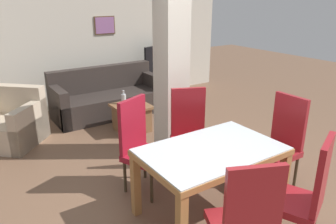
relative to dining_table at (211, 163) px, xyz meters
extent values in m
plane|color=brown|center=(0.00, 0.00, -0.58)|extent=(18.00, 18.00, 0.00)
cube|color=beige|center=(0.00, 4.27, 0.77)|extent=(7.20, 0.06, 2.70)
cube|color=brown|center=(0.73, 4.23, 1.02)|extent=(0.44, 0.02, 0.36)
cube|color=#8C598C|center=(0.73, 4.21, 1.02)|extent=(0.40, 0.01, 0.32)
cube|color=beige|center=(0.48, 1.43, 0.77)|extent=(0.35, 0.38, 2.70)
cube|color=#A4703C|center=(0.00, -0.42, 0.12)|extent=(1.40, 0.06, 0.06)
cube|color=#A4703C|center=(0.00, 0.42, 0.12)|extent=(1.40, 0.06, 0.06)
cube|color=#A4703C|center=(-0.67, 0.00, 0.12)|extent=(0.06, 0.78, 0.06)
cube|color=#A4703C|center=(0.67, 0.00, 0.12)|extent=(0.06, 0.78, 0.06)
cube|color=silver|center=(0.00, 0.00, 0.16)|extent=(1.38, 0.88, 0.01)
cube|color=#A4703C|center=(0.65, -0.40, -0.25)|extent=(0.08, 0.08, 0.68)
cube|color=#A4703C|center=(-0.65, 0.40, -0.25)|extent=(0.08, 0.08, 0.68)
cube|color=#A4703C|center=(0.65, 0.40, -0.25)|extent=(0.08, 0.08, 0.68)
cube|color=maroon|center=(-0.40, -0.91, 0.20)|extent=(0.42, 0.22, 0.63)
cube|color=maroon|center=(0.32, -0.75, -0.15)|extent=(0.60, 0.60, 0.07)
cube|color=maroon|center=(0.40, -0.93, 0.20)|extent=(0.42, 0.22, 0.63)
cylinder|color=#3F3523|center=(0.42, -0.50, -0.38)|extent=(0.04, 0.04, 0.40)
cylinder|color=#3F3523|center=(0.57, -0.85, -0.38)|extent=(0.04, 0.04, 0.40)
cube|color=maroon|center=(-0.32, 0.74, -0.15)|extent=(0.60, 0.60, 0.07)
cube|color=maroon|center=(-0.40, 0.92, 0.20)|extent=(0.42, 0.22, 0.63)
cylinder|color=#3F3523|center=(-0.07, 0.64, -0.38)|extent=(0.04, 0.04, 0.40)
cylinder|color=#3F3523|center=(-0.42, 0.49, -0.38)|extent=(0.04, 0.04, 0.40)
cylinder|color=#3F3523|center=(-0.22, 0.99, -0.38)|extent=(0.04, 0.04, 0.40)
cylinder|color=#3F3523|center=(-0.57, 0.84, -0.38)|extent=(0.04, 0.04, 0.40)
cube|color=maroon|center=(0.32, 0.73, -0.15)|extent=(0.60, 0.60, 0.07)
cube|color=maroon|center=(0.40, 0.92, 0.20)|extent=(0.42, 0.22, 0.63)
cylinder|color=#3F3523|center=(0.42, 0.48, -0.38)|extent=(0.04, 0.04, 0.40)
cylinder|color=#3F3523|center=(0.07, 0.63, -0.38)|extent=(0.04, 0.04, 0.40)
cylinder|color=#3F3523|center=(0.57, 0.83, -0.38)|extent=(0.04, 0.04, 0.40)
cylinder|color=#3F3523|center=(0.22, 0.98, -0.38)|extent=(0.04, 0.04, 0.40)
cube|color=maroon|center=(0.99, 0.00, -0.15)|extent=(0.46, 0.46, 0.07)
cube|color=maroon|center=(1.20, 0.00, 0.20)|extent=(0.05, 0.44, 0.63)
cylinder|color=#3F3523|center=(0.80, -0.19, -0.38)|extent=(0.04, 0.04, 0.40)
cylinder|color=#3F3523|center=(0.80, 0.19, -0.38)|extent=(0.04, 0.04, 0.40)
cylinder|color=#3F3523|center=(1.18, -0.19, -0.38)|extent=(0.04, 0.04, 0.40)
cylinder|color=#3F3523|center=(1.18, 0.19, -0.38)|extent=(0.04, 0.04, 0.40)
cube|color=#302925|center=(0.38, 3.38, -0.37)|extent=(2.07, 0.86, 0.42)
cube|color=#302925|center=(0.38, 3.72, 0.07)|extent=(2.07, 0.18, 0.47)
cube|color=#302925|center=(1.33, 3.38, -0.25)|extent=(0.16, 0.86, 0.68)
cube|color=#302925|center=(-0.58, 3.38, -0.25)|extent=(0.16, 0.86, 0.68)
cube|color=#C5B196|center=(-1.48, 3.03, -0.38)|extent=(1.26, 1.25, 0.40)
cube|color=#C5B196|center=(-1.25, 3.28, 0.04)|extent=(0.80, 0.76, 0.45)
cube|color=#C5B196|center=(-1.19, 2.76, -0.26)|extent=(0.69, 0.72, 0.65)
cube|color=brown|center=(0.36, 2.44, -0.15)|extent=(0.58, 0.58, 0.04)
cube|color=brown|center=(0.36, 2.44, -0.38)|extent=(0.50, 0.50, 0.41)
cylinder|color=#B2B7BC|center=(0.30, 2.59, -0.05)|extent=(0.08, 0.08, 0.16)
cylinder|color=#B2B7BC|center=(0.30, 2.59, 0.06)|extent=(0.03, 0.03, 0.06)
cylinder|color=#B7B7BC|center=(0.30, 2.59, 0.09)|extent=(0.04, 0.04, 0.01)
cube|color=brown|center=(1.92, 3.99, -0.34)|extent=(1.15, 0.40, 0.49)
cube|color=black|center=(1.92, 3.99, -0.08)|extent=(0.46, 0.33, 0.03)
cube|color=black|center=(1.92, 3.99, 0.25)|extent=(1.00, 0.40, 0.63)
camera|label=1|loc=(-1.98, -2.20, 1.60)|focal=35.00mm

